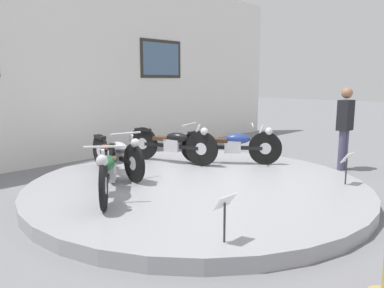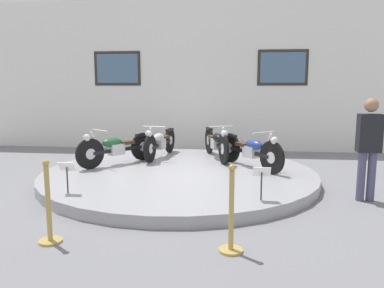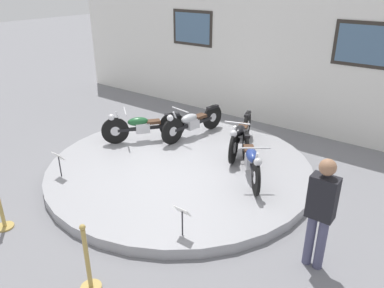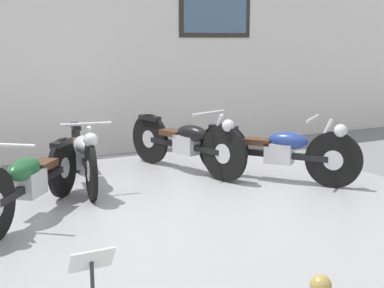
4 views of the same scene
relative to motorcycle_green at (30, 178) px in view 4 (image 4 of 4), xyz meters
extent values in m
plane|color=slate|center=(1.44, -0.39, -0.57)|extent=(60.00, 60.00, 0.00)
cylinder|color=#99999E|center=(1.44, -0.39, -0.48)|extent=(5.46, 5.46, 0.19)
cube|color=white|center=(1.44, 3.33, 1.60)|extent=(14.00, 0.20, 4.35)
cube|color=#2D2823|center=(3.84, 3.22, 1.82)|extent=(1.40, 0.02, 1.00)
cube|color=slate|center=(3.84, 3.22, 1.82)|extent=(1.24, 0.02, 0.84)
cylinder|color=black|center=(0.44, 0.56, -0.07)|extent=(0.44, 0.53, 0.63)
cylinder|color=silver|center=(0.44, 0.56, -0.07)|extent=(0.19, 0.21, 0.22)
cube|color=black|center=(0.03, 0.03, -0.07)|extent=(0.83, 1.02, 0.07)
cube|color=silver|center=(0.00, 0.00, -0.05)|extent=(0.36, 0.38, 0.24)
ellipsoid|color=#1E562D|center=(-0.06, -0.08, 0.11)|extent=(0.47, 0.51, 0.20)
cube|color=#472D1E|center=(0.16, 0.21, 0.07)|extent=(0.36, 0.38, 0.07)
cube|color=black|center=(0.44, 0.56, 0.20)|extent=(0.30, 0.34, 0.06)
cylinder|color=silver|center=(-0.30, -0.38, 0.13)|extent=(0.19, 0.22, 0.54)
cylinder|color=silver|center=(-0.23, -0.30, 0.39)|extent=(0.44, 0.36, 0.03)
cylinder|color=black|center=(0.68, 0.29, -0.07)|extent=(0.15, 0.63, 0.63)
cylinder|color=silver|center=(0.68, 0.29, -0.07)|extent=(0.10, 0.23, 0.22)
cylinder|color=black|center=(0.89, 1.62, -0.07)|extent=(0.15, 0.63, 0.63)
cylinder|color=silver|center=(0.89, 1.62, -0.07)|extent=(0.10, 0.23, 0.22)
cube|color=black|center=(0.78, 0.95, -0.07)|extent=(0.26, 1.24, 0.07)
cube|color=silver|center=(0.77, 0.91, -0.05)|extent=(0.25, 0.35, 0.24)
ellipsoid|color=#B2B5BA|center=(0.76, 0.82, 0.11)|extent=(0.29, 0.51, 0.20)
cube|color=#472D1E|center=(0.81, 1.17, 0.07)|extent=(0.25, 0.35, 0.07)
cube|color=black|center=(0.89, 1.62, 0.20)|extent=(0.15, 0.37, 0.06)
cylinder|color=silver|center=(0.70, 0.43, 0.13)|extent=(0.08, 0.25, 0.54)
cylinder|color=silver|center=(0.72, 0.54, 0.39)|extent=(0.54, 0.12, 0.03)
sphere|color=silver|center=(0.67, 0.23, 0.27)|extent=(0.15, 0.15, 0.15)
cylinder|color=black|center=(2.30, 0.31, -0.04)|extent=(0.26, 0.66, 0.68)
cylinder|color=silver|center=(2.30, 0.31, -0.04)|extent=(0.13, 0.25, 0.24)
cylinder|color=black|center=(1.90, 1.60, -0.04)|extent=(0.26, 0.66, 0.68)
cylinder|color=silver|center=(1.90, 1.60, -0.04)|extent=(0.13, 0.25, 0.24)
cube|color=black|center=(2.10, 0.95, -0.04)|extent=(0.44, 1.21, 0.07)
cube|color=silver|center=(2.11, 0.92, -0.02)|extent=(0.29, 0.37, 0.24)
ellipsoid|color=black|center=(2.14, 0.82, 0.14)|extent=(0.35, 0.52, 0.20)
cube|color=#472D1E|center=(2.03, 1.16, 0.10)|extent=(0.29, 0.37, 0.07)
cube|color=black|center=(1.90, 1.60, 0.24)|extent=(0.20, 0.37, 0.06)
cylinder|color=silver|center=(2.26, 0.45, 0.16)|extent=(0.12, 0.25, 0.54)
cylinder|color=silver|center=(2.23, 0.56, 0.42)|extent=(0.52, 0.19, 0.03)
sphere|color=silver|center=(2.32, 0.25, 0.30)|extent=(0.15, 0.15, 0.15)
cylinder|color=black|center=(3.26, -0.50, -0.06)|extent=(0.44, 0.55, 0.65)
cylinder|color=silver|center=(3.26, -0.50, -0.06)|extent=(0.19, 0.22, 0.23)
cylinder|color=black|center=(2.45, 0.57, -0.06)|extent=(0.44, 0.55, 0.65)
cylinder|color=silver|center=(2.45, 0.57, -0.06)|extent=(0.19, 0.22, 0.23)
cube|color=black|center=(2.85, 0.03, -0.06)|extent=(0.81, 1.03, 0.07)
cube|color=silver|center=(2.88, 0.00, -0.04)|extent=(0.35, 0.38, 0.24)
ellipsoid|color=navy|center=(2.94, -0.08, 0.12)|extent=(0.47, 0.52, 0.20)
cube|color=#472D1E|center=(2.72, 0.21, 0.08)|extent=(0.35, 0.38, 0.07)
cube|color=black|center=(2.45, 0.57, 0.22)|extent=(0.30, 0.35, 0.06)
cylinder|color=silver|center=(3.17, -0.39, 0.14)|extent=(0.19, 0.23, 0.54)
cylinder|color=silver|center=(3.11, -0.30, 0.40)|extent=(0.45, 0.35, 0.03)
sphere|color=silver|center=(3.30, -0.55, 0.28)|extent=(0.15, 0.15, 0.15)
cube|color=white|center=(-0.08, -2.23, 0.05)|extent=(0.26, 0.11, 0.15)
sphere|color=tan|center=(0.35, -3.65, 0.41)|extent=(0.08, 0.08, 0.08)
camera|label=1|loc=(-2.89, -4.52, 1.26)|focal=35.00mm
camera|label=2|loc=(2.57, -7.72, 1.31)|focal=35.00mm
camera|label=3|loc=(5.85, -5.82, 3.22)|focal=35.00mm
camera|label=4|loc=(-0.88, -5.01, 1.28)|focal=50.00mm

